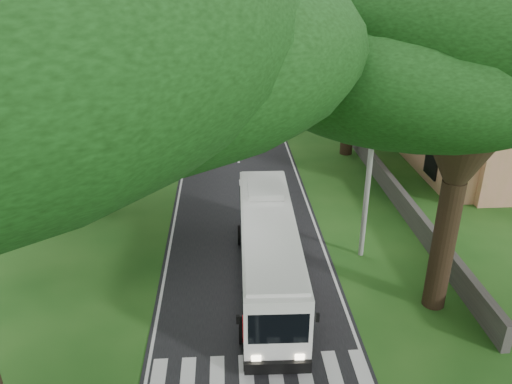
{
  "coord_description": "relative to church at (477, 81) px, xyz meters",
  "views": [
    {
      "loc": [
        -0.91,
        -14.33,
        12.84
      ],
      "look_at": [
        0.6,
        8.79,
        2.2
      ],
      "focal_mm": 35.0,
      "sensor_mm": 36.0,
      "label": 1
    }
  ],
  "objects": [
    {
      "name": "ground",
      "position": [
        -17.86,
        -21.55,
        -4.91
      ],
      "size": [
        140.0,
        140.0,
        0.0
      ],
      "primitive_type": "plane",
      "color": "#1A4914",
      "rests_on": "ground"
    },
    {
      "name": "road",
      "position": [
        -17.86,
        3.45,
        -4.9
      ],
      "size": [
        8.0,
        120.0,
        0.04
      ],
      "primitive_type": "cube",
      "color": "black",
      "rests_on": "ground"
    },
    {
      "name": "property_wall",
      "position": [
        -8.86,
        2.45,
        -4.31
      ],
      "size": [
        0.35,
        50.0,
        1.2
      ],
      "primitive_type": "cube",
      "color": "#383533",
      "rests_on": "ground"
    },
    {
      "name": "church",
      "position": [
        0.0,
        0.0,
        0.0
      ],
      "size": [
        14.0,
        24.0,
        11.6
      ],
      "color": "tan",
      "rests_on": "ground"
    },
    {
      "name": "pole_near",
      "position": [
        -12.36,
        -15.55,
        -0.73
      ],
      "size": [
        1.6,
        0.24,
        8.0
      ],
      "color": "gray",
      "rests_on": "ground"
    },
    {
      "name": "pole_mid",
      "position": [
        -12.36,
        4.45,
        -0.73
      ],
      "size": [
        1.6,
        0.24,
        8.0
      ],
      "color": "gray",
      "rests_on": "ground"
    },
    {
      "name": "pole_far",
      "position": [
        -12.36,
        24.45,
        -0.73
      ],
      "size": [
        1.6,
        0.24,
        8.0
      ],
      "color": "gray",
      "rests_on": "ground"
    },
    {
      "name": "tree_l_mida",
      "position": [
        -25.86,
        -9.55,
        5.91
      ],
      "size": [
        12.55,
        12.55,
        13.66
      ],
      "color": "black",
      "rests_on": "ground"
    },
    {
      "name": "tree_r_near",
      "position": [
        -10.36,
        -19.55,
        6.23
      ],
      "size": [
        14.27,
        14.27,
        14.28
      ],
      "color": "black",
      "rests_on": "ground"
    },
    {
      "name": "coach_bus",
      "position": [
        -17.06,
        -17.61,
        -3.17
      ],
      "size": [
        2.8,
        11.01,
        3.23
      ],
      "rotation": [
        0.0,
        0.0,
        -0.03
      ],
      "color": "white",
      "rests_on": "ground"
    },
    {
      "name": "distant_car_a",
      "position": [
        -18.66,
        17.69,
        -4.26
      ],
      "size": [
        1.9,
        3.81,
        1.25
      ],
      "primitive_type": "imported",
      "rotation": [
        0.0,
        0.0,
        3.26
      ],
      "color": "#A2A1A6",
      "rests_on": "road"
    },
    {
      "name": "distant_car_b",
      "position": [
        -19.8,
        29.59,
        -4.27
      ],
      "size": [
        1.87,
        3.85,
        1.21
      ],
      "primitive_type": "imported",
      "rotation": [
        0.0,
        0.0,
        0.16
      ],
      "color": "navy",
      "rests_on": "road"
    },
    {
      "name": "distant_car_c",
      "position": [
        -14.86,
        42.72,
        -4.2
      ],
      "size": [
        2.93,
        4.99,
        1.36
      ],
      "primitive_type": "imported",
      "rotation": [
        0.0,
        0.0,
        2.91
      ],
      "color": "maroon",
      "rests_on": "road"
    },
    {
      "name": "pedestrian",
      "position": [
        -25.56,
        -10.41,
        -4.14
      ],
      "size": [
        0.52,
        0.65,
        1.54
      ],
      "primitive_type": "imported",
      "rotation": [
        0.0,
        0.0,
        1.25
      ],
      "color": "black",
      "rests_on": "ground"
    }
  ]
}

